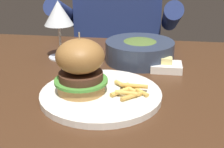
{
  "coord_description": "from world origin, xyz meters",
  "views": [
    {
      "loc": [
        0.11,
        -0.69,
        1.04
      ],
      "look_at": [
        0.02,
        -0.06,
        0.78
      ],
      "focal_mm": 50.0,
      "sensor_mm": 36.0,
      "label": 1
    }
  ],
  "objects_px": {
    "burger_sandwich": "(80,66)",
    "diner_person": "(119,59)",
    "soup_bowl": "(140,50)",
    "butter_dish": "(166,66)",
    "main_plate": "(101,95)",
    "wine_glass": "(58,15)"
  },
  "relations": [
    {
      "from": "wine_glass",
      "to": "butter_dish",
      "type": "bearing_deg",
      "value": -11.46
    },
    {
      "from": "main_plate",
      "to": "burger_sandwich",
      "type": "height_order",
      "value": "burger_sandwich"
    },
    {
      "from": "burger_sandwich",
      "to": "soup_bowl",
      "type": "relative_size",
      "value": 0.67
    },
    {
      "from": "wine_glass",
      "to": "soup_bowl",
      "type": "height_order",
      "value": "wine_glass"
    },
    {
      "from": "diner_person",
      "to": "burger_sandwich",
      "type": "bearing_deg",
      "value": -89.39
    },
    {
      "from": "main_plate",
      "to": "butter_dish",
      "type": "xyz_separation_m",
      "value": [
        0.14,
        0.18,
        0.0
      ]
    },
    {
      "from": "burger_sandwich",
      "to": "soup_bowl",
      "type": "xyz_separation_m",
      "value": [
        0.11,
        0.25,
        -0.04
      ]
    },
    {
      "from": "burger_sandwich",
      "to": "diner_person",
      "type": "distance_m",
      "value": 0.79
    },
    {
      "from": "burger_sandwich",
      "to": "butter_dish",
      "type": "xyz_separation_m",
      "value": [
        0.18,
        0.18,
        -0.06
      ]
    },
    {
      "from": "diner_person",
      "to": "butter_dish",
      "type": "bearing_deg",
      "value": -71.32
    },
    {
      "from": "main_plate",
      "to": "diner_person",
      "type": "bearing_deg",
      "value": 93.79
    },
    {
      "from": "butter_dish",
      "to": "main_plate",
      "type": "bearing_deg",
      "value": -128.2
    },
    {
      "from": "burger_sandwich",
      "to": "butter_dish",
      "type": "distance_m",
      "value": 0.27
    },
    {
      "from": "burger_sandwich",
      "to": "diner_person",
      "type": "xyz_separation_m",
      "value": [
        -0.01,
        0.75,
        -0.25
      ]
    },
    {
      "from": "soup_bowl",
      "to": "butter_dish",
      "type": "bearing_deg",
      "value": -41.14
    },
    {
      "from": "wine_glass",
      "to": "soup_bowl",
      "type": "xyz_separation_m",
      "value": [
        0.23,
        0.0,
        -0.09
      ]
    },
    {
      "from": "wine_glass",
      "to": "butter_dish",
      "type": "height_order",
      "value": "wine_glass"
    },
    {
      "from": "soup_bowl",
      "to": "diner_person",
      "type": "distance_m",
      "value": 0.56
    },
    {
      "from": "diner_person",
      "to": "soup_bowl",
      "type": "bearing_deg",
      "value": -76.81
    },
    {
      "from": "burger_sandwich",
      "to": "wine_glass",
      "type": "relative_size",
      "value": 0.78
    },
    {
      "from": "burger_sandwich",
      "to": "soup_bowl",
      "type": "height_order",
      "value": "burger_sandwich"
    },
    {
      "from": "main_plate",
      "to": "soup_bowl",
      "type": "bearing_deg",
      "value": 74.45
    }
  ]
}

